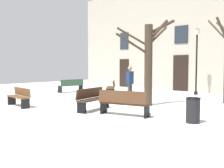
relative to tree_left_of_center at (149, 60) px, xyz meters
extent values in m
plane|color=white|center=(-2.65, -1.31, -2.06)|extent=(30.62, 30.62, 0.00)
cube|color=#BCB29E|center=(-2.65, 7.42, 2.16)|extent=(19.14, 0.40, 8.44)
cube|color=black|center=(-7.70, 7.20, -0.91)|extent=(0.98, 0.08, 2.30)
cube|color=#262D38|center=(-7.70, 7.20, 1.72)|extent=(0.88, 0.06, 1.38)
cube|color=black|center=(-2.47, 7.20, -0.81)|extent=(1.15, 0.08, 2.51)
cube|color=#262D38|center=(-2.47, 7.20, 1.86)|extent=(1.03, 0.06, 1.23)
cylinder|color=#423326|center=(0.00, -0.02, -0.25)|extent=(0.36, 0.36, 3.62)
cylinder|color=#423326|center=(0.26, 0.31, 1.29)|extent=(0.70, 0.82, 1.02)
cylinder|color=#423326|center=(-0.49, -0.53, 1.01)|extent=(1.07, 1.12, 0.87)
cylinder|color=#423326|center=(-0.32, -0.74, 0.67)|extent=(0.74, 1.52, 0.93)
cylinder|color=#423326|center=(0.04, 0.61, 1.10)|extent=(0.20, 1.33, 0.96)
cylinder|color=#423326|center=(0.27, 0.56, 1.47)|extent=(0.70, 1.29, 0.76)
cylinder|color=#4C3D2D|center=(2.17, 2.74, 1.37)|extent=(0.39, 0.89, 1.20)
cylinder|color=#4C3D2D|center=(1.91, 3.39, 1.58)|extent=(0.89, 0.67, 0.71)
cylinder|color=#4C3D2D|center=(1.80, 3.13, 1.40)|extent=(1.06, 0.11, 1.14)
cylinder|color=black|center=(-0.53, 5.65, -0.24)|extent=(0.10, 0.10, 3.65)
cylinder|color=black|center=(-0.53, 5.65, -1.96)|extent=(0.22, 0.22, 0.20)
cube|color=beige|center=(-0.53, 5.65, 1.77)|extent=(0.24, 0.24, 0.36)
cone|color=black|center=(-0.53, 5.65, 1.95)|extent=(0.30, 0.30, 0.14)
cylinder|color=black|center=(3.24, -2.08, -1.68)|extent=(0.44, 0.44, 0.77)
torus|color=black|center=(3.24, -2.08, -1.28)|extent=(0.46, 0.46, 0.04)
cube|color=#2D4C33|center=(-7.46, 1.41, -1.62)|extent=(0.59, 1.82, 0.05)
cube|color=#2D4C33|center=(-7.25, 1.39, -1.39)|extent=(0.24, 1.80, 0.37)
cube|color=black|center=(-7.40, 2.24, -1.84)|extent=(0.41, 0.09, 0.45)
torus|color=black|center=(-7.57, 2.26, -1.98)|extent=(0.04, 0.17, 0.17)
cube|color=black|center=(-7.52, 0.58, -1.84)|extent=(0.41, 0.09, 0.45)
torus|color=black|center=(-7.70, 0.59, -1.98)|extent=(0.04, 0.17, 0.17)
cube|color=#51331E|center=(-4.08, 1.77, -1.58)|extent=(1.54, 1.68, 0.05)
cube|color=#51331E|center=(-3.91, 1.91, -1.37)|extent=(1.27, 1.45, 0.35)
cube|color=black|center=(-4.63, 2.41, -1.82)|extent=(0.36, 0.32, 0.48)
torus|color=black|center=(-4.77, 2.29, -1.98)|extent=(0.13, 0.15, 0.17)
cube|color=black|center=(-3.52, 1.13, -1.82)|extent=(0.36, 0.32, 0.48)
torus|color=black|center=(-3.66, 1.01, -1.98)|extent=(0.13, 0.15, 0.17)
cube|color=brown|center=(-3.95, -4.23, -1.63)|extent=(1.67, 0.57, 0.05)
cube|color=brown|center=(-3.93, -4.05, -1.41)|extent=(1.64, 0.26, 0.36)
cube|color=black|center=(-4.70, -4.15, -1.85)|extent=(0.10, 0.37, 0.43)
torus|color=black|center=(-4.72, -4.30, -1.98)|extent=(0.17, 0.05, 0.17)
cube|color=black|center=(-3.19, -4.31, -1.85)|extent=(0.10, 0.37, 0.43)
torus|color=black|center=(-3.21, -4.46, -1.98)|extent=(0.17, 0.05, 0.17)
cube|color=#51331E|center=(0.83, -2.62, -1.63)|extent=(1.93, 0.89, 0.05)
cube|color=#51331E|center=(0.88, -2.81, -1.36)|extent=(1.85, 0.60, 0.44)
cube|color=black|center=(1.68, -2.40, -1.84)|extent=(0.16, 0.39, 0.44)
torus|color=black|center=(1.63, -2.24, -1.98)|extent=(0.17, 0.07, 0.17)
cube|color=black|center=(-0.02, -2.85, -1.84)|extent=(0.16, 0.39, 0.44)
torus|color=black|center=(-0.07, -2.68, -1.98)|extent=(0.17, 0.07, 0.17)
cube|color=#3D2819|center=(-0.84, -2.58, -1.62)|extent=(0.86, 1.87, 0.05)
cube|color=#3D2819|center=(-1.03, -2.63, -1.37)|extent=(0.55, 1.80, 0.41)
cube|color=black|center=(-0.63, -3.41, -1.84)|extent=(0.39, 0.15, 0.44)
torus|color=black|center=(-0.47, -3.37, -1.98)|extent=(0.07, 0.17, 0.17)
cube|color=black|center=(-1.05, -1.76, -1.84)|extent=(0.39, 0.15, 0.44)
torus|color=black|center=(-0.88, -1.71, -1.98)|extent=(0.07, 0.17, 0.17)
cylinder|color=#403D3A|center=(-1.78, 0.90, -1.64)|extent=(0.14, 0.14, 0.85)
cylinder|color=#403D3A|center=(-1.76, 0.72, -1.64)|extent=(0.14, 0.14, 0.85)
cube|color=navy|center=(-1.77, 0.81, -0.88)|extent=(0.25, 0.40, 0.66)
sphere|color=#9E755B|center=(-1.77, 0.81, -0.41)|extent=(0.23, 0.23, 0.23)
camera|label=1|loc=(7.32, -10.12, -0.22)|focal=44.25mm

